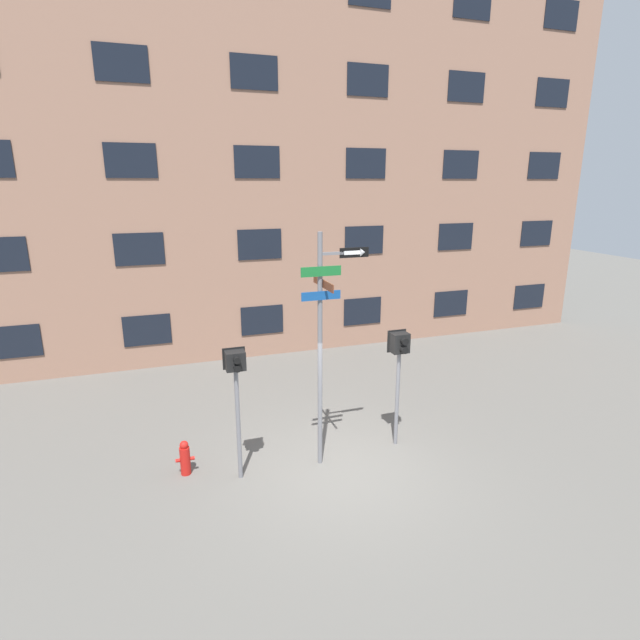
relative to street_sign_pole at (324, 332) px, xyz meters
The scene contains 6 objects.
ground_plane 2.75m from the street_sign_pole, 61.78° to the right, with size 60.00×60.00×0.00m, color #595651.
building_facade 7.59m from the street_sign_pole, 87.98° to the left, with size 24.00×0.63×11.84m.
street_sign_pole is the anchor object (origin of this frame).
pedestrian_signal_left 1.80m from the street_sign_pole, behind, with size 0.41×0.40×2.54m.
pedestrian_signal_right 1.84m from the street_sign_pole, ahead, with size 0.41×0.40×2.49m.
fire_hydrant 3.56m from the street_sign_pole, behind, with size 0.35×0.19×0.69m.
Camera 1 is at (-3.15, -7.85, 5.38)m, focal length 28.00 mm.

